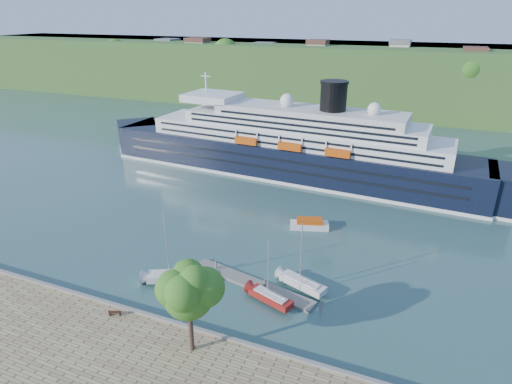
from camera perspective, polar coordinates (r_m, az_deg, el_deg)
The scene contains 11 objects.
ground at distance 55.55m, azimuth -9.47°, elevation -17.86°, with size 400.00×400.00×0.00m, color #2D514E.
far_hillside at distance 183.16m, azimuth 15.09°, elevation 14.65°, with size 400.00×50.00×24.00m, color #356026.
quay_coping at distance 54.68m, azimuth -9.66°, elevation -17.07°, with size 220.00×0.50×0.30m, color slate.
cruise_ship at distance 99.94m, azimuth 4.07°, elevation 8.57°, with size 100.80×14.68×22.64m, color black, non-canonical shape.
park_bench at distance 58.05m, azimuth -18.32°, elevation -14.94°, with size 1.50×0.62×0.96m, color #3F2212, non-canonical shape.
promenade_tree at distance 47.82m, azimuth -8.90°, elevation -14.68°, with size 7.30×7.30×12.09m, color #30691B, non-canonical shape.
floating_pontoon at distance 62.38m, azimuth -0.55°, elevation -12.09°, with size 19.52×2.39×0.43m, color gray, non-canonical shape.
sailboat_white_near at distance 61.16m, azimuth -11.21°, elevation -7.68°, with size 8.24×2.29×10.64m, color silver, non-canonical shape.
sailboat_red at distance 56.46m, azimuth 2.00°, elevation -10.99°, with size 7.00×1.94×9.04m, color maroon, non-canonical shape.
sailboat_white_far at distance 59.21m, azimuth 6.40°, elevation -8.95°, with size 7.55×2.10×9.76m, color silver, non-canonical shape.
tender_launch at distance 77.42m, azimuth 7.13°, elevation -4.18°, with size 6.93×2.37×1.91m, color #C6470B, non-canonical shape.
Camera 1 is at (23.70, -35.02, 36.02)m, focal length 30.00 mm.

